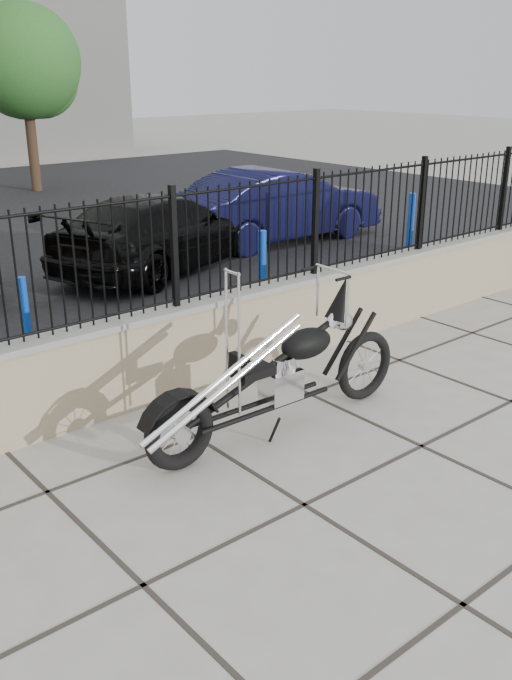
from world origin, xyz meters
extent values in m
plane|color=#99968E|center=(0.00, 0.00, 0.00)|extent=(90.00, 90.00, 0.00)
cube|color=gray|center=(0.00, 2.50, 0.48)|extent=(14.00, 0.36, 0.96)
cube|color=black|center=(0.00, 2.50, 1.56)|extent=(14.00, 0.08, 1.20)
imported|color=black|center=(1.66, 6.97, 0.66)|extent=(4.87, 3.33, 1.31)
imported|color=black|center=(4.69, 7.30, 0.73)|extent=(4.48, 1.68, 1.46)
cylinder|color=#0D2ACA|center=(-1.67, 4.94, 0.43)|extent=(0.12, 0.12, 0.87)
cylinder|color=#0E2DD9|center=(1.85, 4.46, 0.53)|extent=(0.16, 0.16, 1.05)
cylinder|color=#0C46B8|center=(6.11, 5.08, 0.55)|extent=(0.13, 0.13, 1.10)
cylinder|color=#382619|center=(3.68, 16.73, 1.45)|extent=(0.29, 0.29, 2.90)
sphere|color=#39742B|center=(3.68, 16.73, 3.67)|extent=(3.09, 3.09, 3.09)
camera|label=1|loc=(-4.96, -3.53, 3.26)|focal=38.00mm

